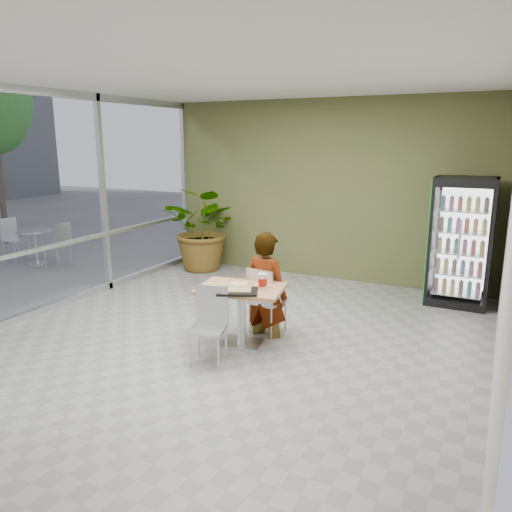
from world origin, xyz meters
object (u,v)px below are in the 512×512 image
Objects in this scene: dining_table at (241,304)px; seated_woman at (266,295)px; chair_near at (210,318)px; cafeteria_tray at (237,291)px; potted_plant at (205,229)px; beverage_fridge at (461,242)px; soda_cup at (263,281)px; chair_far at (264,296)px.

seated_woman reaches higher than dining_table.
seated_woman is at bearing 77.79° from dining_table.
chair_near reaches higher than cafeteria_tray.
seated_woman reaches higher than cafeteria_tray.
dining_table is 3.80m from potted_plant.
beverage_fridge is 4.60m from potted_plant.
beverage_fridge is (1.95, 2.86, 0.14)m from soda_cup.
chair_far is at bearing 62.84° from chair_near.
seated_woman is (0.11, 0.49, -0.01)m from dining_table.
beverage_fridge reaches higher than dining_table.
potted_plant reaches higher than chair_near.
chair_far is 1.93× the size of cafeteria_tray.
soda_cup is at bearing -47.48° from potted_plant.
potted_plant is (-2.49, 2.46, 0.28)m from seated_woman.
cafeteria_tray is 0.29× the size of potted_plant.
soda_cup is (0.17, -0.38, 0.31)m from chair_far.
seated_woman is 3.57× the size of cafeteria_tray.
dining_table is at bearing 62.49° from chair_near.
chair_near is 4.17m from potted_plant.
seated_woman is at bearing -44.62° from potted_plant.
dining_table is at bearing -50.97° from potted_plant.
chair_near is (-0.12, -0.53, -0.03)m from dining_table.
dining_table is 0.50m from seated_woman.
chair_far is at bearing 88.10° from cafeteria_tray.
seated_woman is at bearing -130.78° from beverage_fridge.
chair_far is 3.29m from beverage_fridge.
potted_plant reaches higher than cafeteria_tray.
chair_far is at bearing 78.40° from dining_table.
potted_plant is at bearing 107.99° from chair_near.
soda_cup is 0.40× the size of cafeteria_tray.
beverage_fridge reaches higher than soda_cup.
beverage_fridge is at bearing 52.84° from dining_table.
dining_table is 1.26× the size of chair_far.
soda_cup reaches higher than chair_far.
chair_far is at bearing 80.38° from seated_woman.
cafeteria_tray is (-0.19, -0.28, -0.08)m from soda_cup.
cafeteria_tray is at bearing -72.42° from dining_table.
seated_woman is at bearing 87.06° from cafeteria_tray.
dining_table is 0.40m from soda_cup.
chair_near is at bearing -122.55° from soda_cup.
beverage_fridge reaches higher than seated_woman.
cafeteria_tray is 0.24× the size of beverage_fridge.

